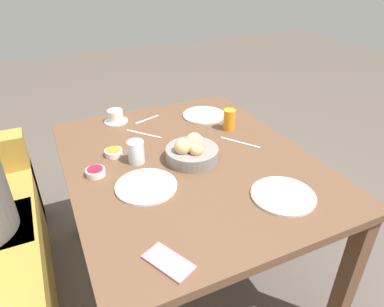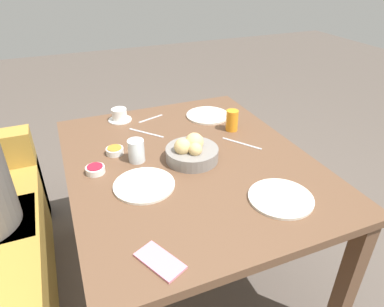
{
  "view_description": "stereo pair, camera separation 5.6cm",
  "coord_description": "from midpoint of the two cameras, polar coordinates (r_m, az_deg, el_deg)",
  "views": [
    {
      "loc": [
        -1.14,
        0.52,
        1.47
      ],
      "look_at": [
        -0.01,
        -0.01,
        0.73
      ],
      "focal_mm": 32.0,
      "sensor_mm": 36.0,
      "label": 1
    },
    {
      "loc": [
        -1.17,
        0.47,
        1.47
      ],
      "look_at": [
        -0.01,
        -0.01,
        0.73
      ],
      "focal_mm": 32.0,
      "sensor_mm": 36.0,
      "label": 2
    }
  ],
  "objects": [
    {
      "name": "water_tumbler",
      "position": [
        1.45,
        -10.4,
        0.24
      ],
      "size": [
        0.07,
        0.07,
        0.1
      ],
      "color": "silver",
      "rests_on": "dining_table"
    },
    {
      "name": "plate_far_center",
      "position": [
        1.32,
        -8.85,
        -5.42
      ],
      "size": [
        0.23,
        0.23,
        0.01
      ],
      "color": "silver",
      "rests_on": "dining_table"
    },
    {
      "name": "spoon_coffee",
      "position": [
        1.85,
        -8.34,
        5.64
      ],
      "size": [
        0.06,
        0.14,
        0.0
      ],
      "color": "#B7B7BC",
      "rests_on": "dining_table"
    },
    {
      "name": "jam_bowl_honey",
      "position": [
        1.54,
        -13.94,
        0.16
      ],
      "size": [
        0.08,
        0.08,
        0.03
      ],
      "color": "white",
      "rests_on": "dining_table"
    },
    {
      "name": "coffee_cup",
      "position": [
        1.84,
        -13.48,
        5.99
      ],
      "size": [
        0.12,
        0.12,
        0.06
      ],
      "color": "white",
      "rests_on": "dining_table"
    },
    {
      "name": "dining_table",
      "position": [
        1.52,
        -1.57,
        -3.82
      ],
      "size": [
        1.22,
        1.01,
        0.7
      ],
      "color": "brown",
      "rests_on": "ground_plane"
    },
    {
      "name": "bread_basket",
      "position": [
        1.45,
        -1.16,
        0.31
      ],
      "size": [
        0.22,
        0.22,
        0.12
      ],
      "color": "gray",
      "rests_on": "dining_table"
    },
    {
      "name": "knife_silver",
      "position": [
        1.61,
        7.01,
        1.84
      ],
      "size": [
        0.17,
        0.12,
        0.0
      ],
      "color": "#B7B7BC",
      "rests_on": "dining_table"
    },
    {
      "name": "fork_silver",
      "position": [
        1.7,
        -9.01,
        3.24
      ],
      "size": [
        0.16,
        0.14,
        0.0
      ],
      "color": "#B7B7BC",
      "rests_on": "dining_table"
    },
    {
      "name": "jam_bowl_berry",
      "position": [
        1.42,
        -16.88,
        -2.97
      ],
      "size": [
        0.08,
        0.08,
        0.03
      ],
      "color": "white",
      "rests_on": "dining_table"
    },
    {
      "name": "cell_phone",
      "position": [
        1.03,
        -5.57,
        -17.58
      ],
      "size": [
        0.17,
        0.13,
        0.01
      ],
      "color": "pink",
      "rests_on": "dining_table"
    },
    {
      "name": "juice_glass",
      "position": [
        1.71,
        5.29,
        5.62
      ],
      "size": [
        0.06,
        0.06,
        0.1
      ],
      "color": "orange",
      "rests_on": "dining_table"
    },
    {
      "name": "plate_near_left",
      "position": [
        1.29,
        13.73,
        -6.83
      ],
      "size": [
        0.23,
        0.23,
        0.01
      ],
      "color": "silver",
      "rests_on": "dining_table"
    },
    {
      "name": "plate_near_right",
      "position": [
        1.87,
        1.13,
        6.41
      ],
      "size": [
        0.23,
        0.23,
        0.01
      ],
      "color": "silver",
      "rests_on": "dining_table"
    },
    {
      "name": "ground_plane",
      "position": [
        1.93,
        -1.3,
        -18.99
      ],
      "size": [
        10.0,
        10.0,
        0.0
      ],
      "primitive_type": "plane",
      "color": "#564C44"
    }
  ]
}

